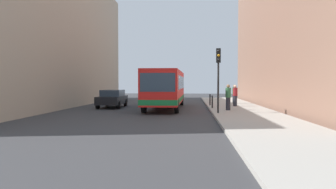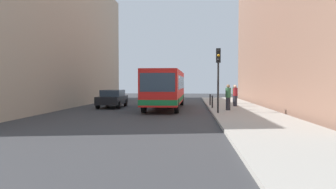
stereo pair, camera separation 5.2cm
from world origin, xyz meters
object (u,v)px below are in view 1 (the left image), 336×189
(traffic_light, at_px, (218,68))
(pedestrian_mid_sidewalk, at_px, (235,96))
(bollard_near, at_px, (212,102))
(bus, at_px, (166,87))
(car_beside_bus, at_px, (112,98))
(pedestrian_far_sidewalk, at_px, (234,94))
(pedestrian_near_signal, at_px, (228,97))
(bollard_mid, at_px, (210,100))

(traffic_light, bearing_deg, pedestrian_mid_sidewalk, 72.80)
(traffic_light, distance_m, bollard_near, 4.78)
(pedestrian_mid_sidewalk, bearing_deg, bus, -64.09)
(car_beside_bus, distance_m, pedestrian_far_sidewalk, 11.21)
(pedestrian_near_signal, xyz_separation_m, pedestrian_mid_sidewalk, (1.01, 3.92, -0.04))
(car_beside_bus, distance_m, pedestrian_mid_sidewalk, 10.20)
(bollard_near, bearing_deg, car_beside_bus, 167.56)
(bollard_near, distance_m, pedestrian_near_signal, 2.22)
(traffic_light, height_order, bollard_mid, traffic_light)
(car_beside_bus, bearing_deg, bollard_near, 167.17)
(traffic_light, relative_size, bollard_mid, 4.32)
(pedestrian_mid_sidewalk, bearing_deg, car_beside_bus, -71.82)
(traffic_light, relative_size, pedestrian_mid_sidewalk, 2.34)
(bus, height_order, bollard_near, bus)
(bus, height_order, traffic_light, traffic_light)
(bus, bearing_deg, pedestrian_far_sidewalk, -143.31)
(bus, xyz_separation_m, pedestrian_mid_sidewalk, (5.66, 0.87, -0.70))
(traffic_light, xyz_separation_m, bollard_near, (-0.10, 4.14, -2.38))
(pedestrian_near_signal, height_order, pedestrian_mid_sidewalk, pedestrian_near_signal)
(bollard_mid, distance_m, pedestrian_mid_sidewalk, 2.23)
(car_beside_bus, height_order, pedestrian_far_sidewalk, pedestrian_far_sidewalk)
(bollard_near, distance_m, bollard_mid, 2.89)
(car_beside_bus, bearing_deg, bus, 170.95)
(traffic_light, relative_size, pedestrian_near_signal, 2.26)
(traffic_light, distance_m, pedestrian_far_sidewalk, 10.08)
(car_beside_bus, height_order, pedestrian_mid_sidewalk, pedestrian_mid_sidewalk)
(traffic_light, distance_m, pedestrian_near_signal, 3.06)
(pedestrian_mid_sidewalk, distance_m, pedestrian_far_sidewalk, 3.52)
(bus, relative_size, pedestrian_mid_sidewalk, 6.32)
(traffic_light, bearing_deg, pedestrian_near_signal, 68.17)
(pedestrian_mid_sidewalk, bearing_deg, pedestrian_near_signal, 2.71)
(car_beside_bus, relative_size, bollard_near, 4.64)
(bus, relative_size, traffic_light, 2.70)
(bus, xyz_separation_m, pedestrian_far_sidewalk, (6.05, 4.36, -0.70))
(bollard_near, xyz_separation_m, pedestrian_far_sidewalk, (2.39, 5.48, 0.40))
(bollard_mid, height_order, pedestrian_mid_sidewalk, pedestrian_mid_sidewalk)
(pedestrian_mid_sidewalk, relative_size, pedestrian_far_sidewalk, 1.00)
(bollard_mid, relative_size, pedestrian_far_sidewalk, 0.55)
(pedestrian_near_signal, bearing_deg, pedestrian_mid_sidewalk, 133.74)
(pedestrian_near_signal, bearing_deg, traffic_light, -53.59)
(pedestrian_near_signal, bearing_deg, pedestrian_far_sidewalk, 137.50)
(car_beside_bus, height_order, pedestrian_near_signal, pedestrian_near_signal)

